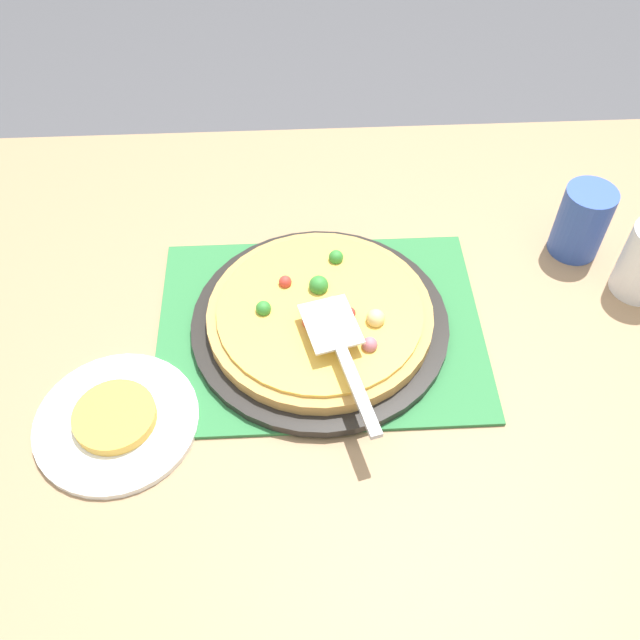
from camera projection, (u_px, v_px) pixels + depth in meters
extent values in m
plane|color=#4C4C51|center=(320.00, 529.00, 1.62)|extent=(8.00, 8.00, 0.00)
cube|color=#9E7A56|center=(320.00, 335.00, 1.05)|extent=(1.40, 1.00, 0.03)
cube|color=#9E7A56|center=(33.00, 296.00, 1.60)|extent=(0.07, 0.07, 0.72)
cube|color=#9E7A56|center=(581.00, 276.00, 1.64)|extent=(0.07, 0.07, 0.72)
cube|color=#2D753D|center=(320.00, 327.00, 1.03)|extent=(0.48, 0.36, 0.01)
cylinder|color=black|center=(320.00, 323.00, 1.03)|extent=(0.38, 0.38, 0.01)
cylinder|color=tan|center=(320.00, 316.00, 1.01)|extent=(0.33, 0.33, 0.02)
cylinder|color=#EAB747|center=(320.00, 310.00, 1.00)|extent=(0.30, 0.30, 0.01)
sphere|color=#338433|center=(320.00, 285.00, 1.02)|extent=(0.03, 0.03, 0.03)
sphere|color=red|center=(310.00, 322.00, 0.98)|extent=(0.02, 0.02, 0.02)
sphere|color=red|center=(285.00, 282.00, 1.03)|extent=(0.02, 0.02, 0.02)
sphere|color=#338433|center=(263.00, 308.00, 0.99)|extent=(0.02, 0.02, 0.02)
sphere|color=red|center=(349.00, 313.00, 0.99)|extent=(0.02, 0.02, 0.02)
sphere|color=#E5CC7F|center=(376.00, 318.00, 0.98)|extent=(0.03, 0.03, 0.03)
sphere|color=#B76675|center=(370.00, 344.00, 0.95)|extent=(0.02, 0.02, 0.02)
sphere|color=#338433|center=(336.00, 257.00, 1.06)|extent=(0.02, 0.02, 0.02)
sphere|color=#E5CC7F|center=(334.00, 304.00, 1.00)|extent=(0.03, 0.03, 0.03)
cylinder|color=white|center=(117.00, 422.00, 0.93)|extent=(0.22, 0.22, 0.01)
cylinder|color=gold|center=(115.00, 417.00, 0.92)|extent=(0.11, 0.11, 0.02)
cylinder|color=#3351AD|center=(582.00, 222.00, 1.10)|extent=(0.08, 0.08, 0.12)
cube|color=silver|center=(331.00, 324.00, 0.95)|extent=(0.09, 0.10, 0.00)
cube|color=#B2B2B7|center=(358.00, 391.00, 0.88)|extent=(0.05, 0.14, 0.01)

